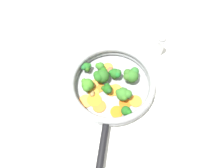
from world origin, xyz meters
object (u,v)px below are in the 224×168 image
object	(u,v)px
carrot_slice_11	(94,100)
broccoli_floret_7	(124,94)
skillet	(112,87)
broccoli_floret_4	(100,66)
broccoli_floret_0	(87,67)
mushroom_piece_0	(92,94)
carrot_slice_6	(108,67)
carrot_slice_1	(112,91)
broccoli_floret_5	(115,74)
broccoli_floret_3	(131,75)
carrot_slice_5	(117,112)
carrot_slice_3	(99,106)
carrot_slice_9	(99,88)
mushroom_piece_1	(110,70)
carrot_slice_10	(86,101)
broccoli_floret_1	(126,111)
carrot_slice_8	(95,83)
carrot_slice_2	(94,93)
salt_shaker	(160,44)
carrot_slice_4	(116,90)
broccoli_floret_8	(101,76)
carrot_slice_7	(125,104)
broccoli_floret_6	(107,89)
carrot_slice_0	(136,101)
broccoli_floret_2	(87,85)

from	to	relation	value
carrot_slice_11	broccoli_floret_7	distance (m)	0.10
skillet	broccoli_floret_4	distance (m)	0.08
broccoli_floret_0	mushroom_piece_0	world-z (taller)	broccoli_floret_0
carrot_slice_6	broccoli_floret_4	bearing A→B (deg)	166.84
carrot_slice_1	broccoli_floret_5	size ratio (longest dim) A/B	0.92
broccoli_floret_3	carrot_slice_5	bearing A→B (deg)	-150.74
carrot_slice_3	broccoli_floret_4	world-z (taller)	broccoli_floret_4
broccoli_floret_4	skillet	bearing A→B (deg)	-93.99
broccoli_floret_3	mushroom_piece_0	distance (m)	0.14
carrot_slice_9	mushroom_piece_0	xyz separation A→B (m)	(-0.03, -0.01, 0.01)
skillet	broccoli_floret_7	distance (m)	0.07
carrot_slice_3	mushroom_piece_1	size ratio (longest dim) A/B	1.63
broccoli_floret_0	broccoli_floret_7	world-z (taller)	broccoli_floret_7
skillet	carrot_slice_10	size ratio (longest dim) A/B	5.81
broccoli_floret_1	broccoli_floret_3	xyz separation A→B (m)	(0.09, 0.08, 0.01)
carrot_slice_3	carrot_slice_8	xyz separation A→B (m)	(0.04, 0.08, -0.00)
carrot_slice_2	mushroom_piece_1	world-z (taller)	mushroom_piece_1
carrot_slice_8	salt_shaker	size ratio (longest dim) A/B	0.27
carrot_slice_4	carrot_slice_10	distance (m)	0.11
broccoli_floret_0	salt_shaker	size ratio (longest dim) A/B	0.38
carrot_slice_1	carrot_slice_10	bearing A→B (deg)	165.86
broccoli_floret_5	broccoli_floret_8	distance (m)	0.05
carrot_slice_3	carrot_slice_7	xyz separation A→B (m)	(0.07, -0.04, 0.00)
carrot_slice_11	carrot_slice_3	bearing A→B (deg)	-91.08
carrot_slice_1	carrot_slice_4	distance (m)	0.02
salt_shaker	broccoli_floret_8	bearing A→B (deg)	173.41
carrot_slice_3	carrot_slice_9	size ratio (longest dim) A/B	1.20
carrot_slice_7	carrot_slice_8	distance (m)	0.13
broccoli_floret_4	broccoli_floret_5	size ratio (longest dim) A/B	0.97
salt_shaker	carrot_slice_1	bearing A→B (deg)	-174.03
broccoli_floret_1	broccoli_floret_6	xyz separation A→B (m)	(-0.00, 0.10, 0.00)
carrot_slice_4	broccoli_floret_5	size ratio (longest dim) A/B	0.99
broccoli_floret_5	mushroom_piece_1	xyz separation A→B (m)	(0.00, 0.03, -0.02)
carrot_slice_4	carrot_slice_6	distance (m)	0.09
carrot_slice_0	broccoli_floret_8	bearing A→B (deg)	106.78
carrot_slice_10	broccoli_floret_3	size ratio (longest dim) A/B	0.79
carrot_slice_4	carrot_slice_6	world-z (taller)	carrot_slice_6
broccoli_floret_0	broccoli_floret_5	distance (m)	0.10
carrot_slice_11	mushroom_piece_1	size ratio (longest dim) A/B	1.74
carrot_slice_5	carrot_slice_11	world-z (taller)	carrot_slice_11
broccoli_floret_2	broccoli_floret_8	xyz separation A→B (m)	(0.06, -0.00, 0.01)
carrot_slice_4	carrot_slice_9	distance (m)	0.06
carrot_slice_3	carrot_slice_7	distance (m)	0.08
broccoli_floret_7	carrot_slice_11	bearing A→B (deg)	146.49
carrot_slice_4	carrot_slice_8	xyz separation A→B (m)	(-0.04, 0.06, 0.00)
carrot_slice_0	salt_shaker	xyz separation A→B (m)	(0.20, 0.10, 0.03)
carrot_slice_0	carrot_slice_5	bearing A→B (deg)	172.40
broccoli_floret_8	mushroom_piece_1	xyz separation A→B (m)	(0.05, 0.01, -0.03)
carrot_slice_2	carrot_slice_11	world-z (taller)	carrot_slice_11
carrot_slice_4	carrot_slice_9	xyz separation A→B (m)	(-0.04, 0.04, -0.00)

